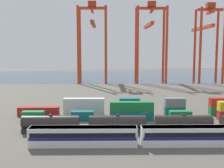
# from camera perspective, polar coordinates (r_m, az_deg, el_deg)

# --- Properties ---
(ground_plane) EXTENTS (420.00, 420.00, 0.00)m
(ground_plane) POSITION_cam_1_polar(r_m,az_deg,el_deg) (116.42, 4.11, -2.69)
(ground_plane) COLOR #5B564C
(harbour_water) EXTENTS (400.00, 110.00, 0.01)m
(harbour_water) POSITION_cam_1_polar(r_m,az_deg,el_deg) (217.22, 1.82, 1.66)
(harbour_water) COLOR #384C60
(harbour_water) RESTS_ON ground_plane
(passenger_train) EXTENTS (44.26, 3.14, 3.90)m
(passenger_train) POSITION_cam_1_polar(r_m,az_deg,el_deg) (56.64, 5.65, -10.54)
(passenger_train) COLOR silver
(passenger_train) RESTS_ON ground_plane
(freight_tank_row) EXTENTS (60.56, 2.87, 4.33)m
(freight_tank_row) POSITION_cam_1_polar(r_m,az_deg,el_deg) (66.28, 8.00, -8.11)
(freight_tank_row) COLOR #232326
(freight_tank_row) RESTS_ON ground_plane
(shipping_container_0) EXTENTS (6.04, 2.44, 2.60)m
(shipping_container_0) POSITION_cam_1_polar(r_m,az_deg,el_deg) (79.43, -16.06, -6.38)
(shipping_container_0) COLOR #197538
(shipping_container_0) RESTS_ON ground_plane
(shipping_container_1) EXTENTS (6.04, 2.44, 2.60)m
(shipping_container_1) POSITION_cam_1_polar(r_m,az_deg,el_deg) (76.99, -6.16, -6.57)
(shipping_container_1) COLOR #146066
(shipping_container_1) RESTS_ON ground_plane
(shipping_container_2) EXTENTS (12.10, 2.44, 2.60)m
(shipping_container_2) POSITION_cam_1_polar(r_m,az_deg,el_deg) (76.93, 4.07, -6.56)
(shipping_container_2) COLOR #146066
(shipping_container_2) RESTS_ON ground_plane
(shipping_container_3) EXTENTS (12.10, 2.44, 2.60)m
(shipping_container_3) POSITION_cam_1_polar(r_m,az_deg,el_deg) (76.38, 4.09, -4.66)
(shipping_container_3) COLOR #197538
(shipping_container_3) RESTS_ON shipping_container_2
(shipping_container_4) EXTENTS (6.04, 2.44, 2.60)m
(shipping_container_4) POSITION_cam_1_polar(r_m,az_deg,el_deg) (79.25, 14.00, -6.35)
(shipping_container_4) COLOR #197538
(shipping_container_4) RESTS_ON ground_plane
(shipping_container_7) EXTENTS (12.10, 2.44, 2.60)m
(shipping_container_7) POSITION_cam_1_polar(r_m,az_deg,el_deg) (85.12, -15.01, -5.48)
(shipping_container_7) COLOR #AD211C
(shipping_container_7) RESTS_ON ground_plane
(shipping_container_8) EXTENTS (12.10, 2.44, 2.60)m
(shipping_container_8) POSITION_cam_1_polar(r_m,az_deg,el_deg) (82.85, -5.81, -5.62)
(shipping_container_8) COLOR silver
(shipping_container_8) RESTS_ON ground_plane
(shipping_container_9) EXTENTS (12.10, 2.44, 2.60)m
(shipping_container_9) POSITION_cam_1_polar(r_m,az_deg,el_deg) (82.34, -5.83, -3.85)
(shipping_container_9) COLOR silver
(shipping_container_9) RESTS_ON shipping_container_8
(shipping_container_10) EXTENTS (6.04, 2.44, 2.60)m
(shipping_container_10) POSITION_cam_1_polar(r_m,az_deg,el_deg) (82.78, 3.65, -5.61)
(shipping_container_10) COLOR #1C4299
(shipping_container_10) RESTS_ON ground_plane
(shipping_container_11) EXTENTS (6.04, 2.44, 2.60)m
(shipping_container_11) POSITION_cam_1_polar(r_m,az_deg,el_deg) (82.27, 3.66, -3.84)
(shipping_container_11) COLOR #146066
(shipping_container_11) RESTS_ON shipping_container_10
(shipping_container_12) EXTENTS (6.04, 2.44, 2.60)m
(shipping_container_12) POSITION_cam_1_polar(r_m,az_deg,el_deg) (84.92, 12.87, -5.45)
(shipping_container_12) COLOR #146066
(shipping_container_12) RESTS_ON ground_plane
(shipping_container_13) EXTENTS (6.04, 2.44, 2.60)m
(shipping_container_13) POSITION_cam_1_polar(r_m,az_deg,el_deg) (84.42, 12.92, -3.73)
(shipping_container_13) COLOR slate
(shipping_container_13) RESTS_ON shipping_container_12
(shipping_container_14) EXTENTS (6.04, 2.44, 2.60)m
(shipping_container_14) POSITION_cam_1_polar(r_m,az_deg,el_deg) (89.10, 21.43, -5.18)
(shipping_container_14) COLOR #197538
(shipping_container_14) RESTS_ON ground_plane
(shipping_container_15) EXTENTS (6.04, 2.44, 2.60)m
(shipping_container_15) POSITION_cam_1_polar(r_m,az_deg,el_deg) (88.62, 21.51, -3.53)
(shipping_container_15) COLOR #AD211C
(shipping_container_15) RESTS_ON shipping_container_14
(gantry_crane_west) EXTENTS (17.94, 33.68, 49.16)m
(gantry_crane_west) POSITION_cam_1_polar(r_m,az_deg,el_deg) (171.94, -4.05, 10.30)
(gantry_crane_west) COLOR red
(gantry_crane_west) RESTS_ON ground_plane
(gantry_crane_central) EXTENTS (18.92, 33.29, 49.16)m
(gantry_crane_central) POSITION_cam_1_polar(r_m,az_deg,el_deg) (173.67, 8.00, 10.17)
(gantry_crane_central) COLOR red
(gantry_crane_central) RESTS_ON ground_plane
(gantry_crane_east) EXTENTS (15.71, 39.89, 48.44)m
(gantry_crane_east) POSITION_cam_1_polar(r_m,az_deg,el_deg) (183.42, 19.22, 9.53)
(gantry_crane_east) COLOR red
(gantry_crane_east) RESTS_ON ground_plane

